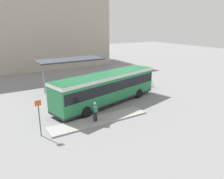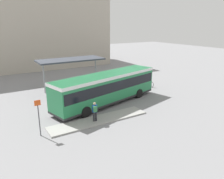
{
  "view_description": "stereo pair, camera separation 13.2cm",
  "coord_description": "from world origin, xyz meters",
  "px_view_note": "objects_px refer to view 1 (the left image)",
  "views": [
    {
      "loc": [
        -10.85,
        -18.54,
        8.0
      ],
      "look_at": [
        0.61,
        0.0,
        1.42
      ],
      "focal_mm": 35.0,
      "sensor_mm": 36.0,
      "label": 1
    },
    {
      "loc": [
        -10.74,
        -18.61,
        8.0
      ],
      "look_at": [
        0.61,
        0.0,
        1.42
      ],
      "focal_mm": 35.0,
      "sensor_mm": 36.0,
      "label": 2
    }
  ],
  "objects_px": {
    "city_bus": "(107,86)",
    "bicycle_green": "(149,83)",
    "platform_sign": "(39,117)",
    "bicycle_blue": "(146,82)",
    "bicycle_white": "(145,81)",
    "pedestrian_waiting": "(95,111)"
  },
  "relations": [
    {
      "from": "city_bus",
      "to": "bicycle_white",
      "type": "height_order",
      "value": "city_bus"
    },
    {
      "from": "bicycle_green",
      "to": "pedestrian_waiting",
      "type": "bearing_deg",
      "value": 122.22
    },
    {
      "from": "city_bus",
      "to": "bicycle_green",
      "type": "xyz_separation_m",
      "value": [
        8.05,
        2.67,
        -1.46
      ]
    },
    {
      "from": "pedestrian_waiting",
      "to": "bicycle_blue",
      "type": "bearing_deg",
      "value": -43.88
    },
    {
      "from": "city_bus",
      "to": "pedestrian_waiting",
      "type": "height_order",
      "value": "city_bus"
    },
    {
      "from": "city_bus",
      "to": "bicycle_green",
      "type": "relative_size",
      "value": 7.06
    },
    {
      "from": "bicycle_green",
      "to": "bicycle_white",
      "type": "bearing_deg",
      "value": -10.66
    },
    {
      "from": "bicycle_white",
      "to": "platform_sign",
      "type": "bearing_deg",
      "value": -70.26
    },
    {
      "from": "city_bus",
      "to": "bicycle_green",
      "type": "distance_m",
      "value": 8.61
    },
    {
      "from": "pedestrian_waiting",
      "to": "bicycle_green",
      "type": "relative_size",
      "value": 0.95
    },
    {
      "from": "bicycle_blue",
      "to": "bicycle_white",
      "type": "distance_m",
      "value": 0.75
    },
    {
      "from": "bicycle_green",
      "to": "bicycle_blue",
      "type": "bearing_deg",
      "value": 4.3
    },
    {
      "from": "bicycle_blue",
      "to": "bicycle_green",
      "type": "bearing_deg",
      "value": -179.49
    },
    {
      "from": "bicycle_white",
      "to": "bicycle_blue",
      "type": "bearing_deg",
      "value": -32.42
    },
    {
      "from": "city_bus",
      "to": "platform_sign",
      "type": "height_order",
      "value": "city_bus"
    },
    {
      "from": "bicycle_green",
      "to": "bicycle_blue",
      "type": "relative_size",
      "value": 0.99
    },
    {
      "from": "platform_sign",
      "to": "bicycle_blue",
      "type": "bearing_deg",
      "value": 23.16
    },
    {
      "from": "pedestrian_waiting",
      "to": "bicycle_blue",
      "type": "distance_m",
      "value": 13.17
    },
    {
      "from": "pedestrian_waiting",
      "to": "bicycle_green",
      "type": "xyz_separation_m",
      "value": [
        11.25,
        6.16,
        -0.7
      ]
    },
    {
      "from": "pedestrian_waiting",
      "to": "bicycle_blue",
      "type": "relative_size",
      "value": 0.94
    },
    {
      "from": "pedestrian_waiting",
      "to": "bicycle_white",
      "type": "bearing_deg",
      "value": -42.27
    },
    {
      "from": "bicycle_green",
      "to": "platform_sign",
      "type": "relative_size",
      "value": 0.63
    }
  ]
}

